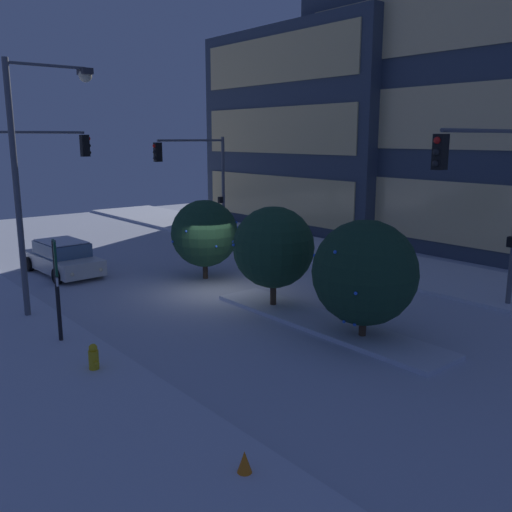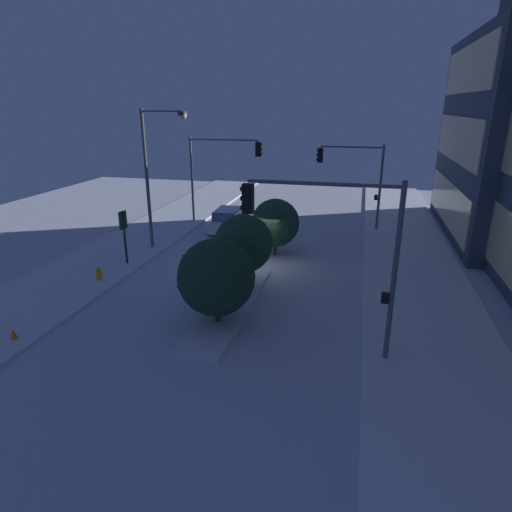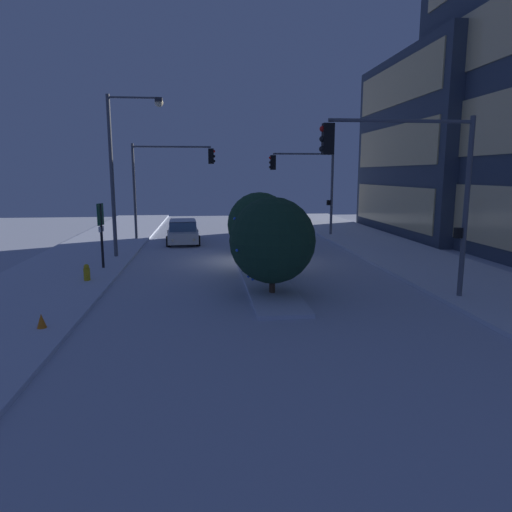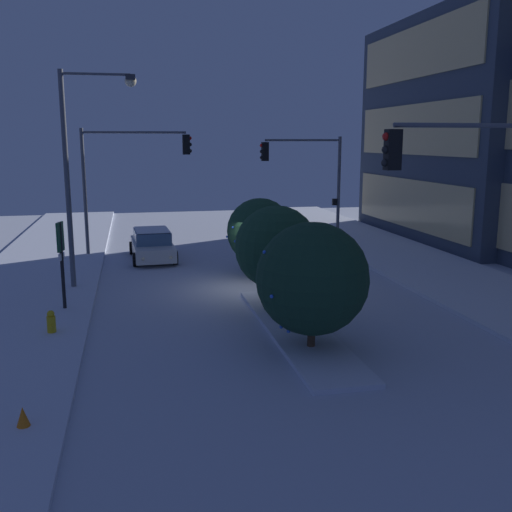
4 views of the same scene
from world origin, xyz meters
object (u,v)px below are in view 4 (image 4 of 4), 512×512
Objects in this scene: traffic_light_corner_near_left at (128,166)px; parking_info_sign at (61,255)px; decorated_tree_left_of_median at (312,279)px; decorated_tree_right_of_median at (260,231)px; car_near at (152,245)px; decorated_tree_median at (276,247)px; construction_cone at (23,420)px; traffic_light_corner_far_left at (309,171)px; street_lamp_arched at (85,151)px; fire_hydrant at (51,324)px; traffic_light_corner_far_right at (495,194)px.

traffic_light_corner_near_left is 10.43m from parking_info_sign.
decorated_tree_left_of_median is 1.07× the size of decorated_tree_right_of_median.
car_near is 10.62m from decorated_tree_median.
construction_cone is at bearing -44.12° from decorated_tree_median.
decorated_tree_right_of_median is (4.72, 4.41, 1.25)m from car_near.
street_lamp_arched is (7.59, -11.23, 1.25)m from traffic_light_corner_far_left.
traffic_light_corner_far_left is 7.34× the size of fire_hydrant.
traffic_light_corner_far_right is 2.04× the size of parking_info_sign.
traffic_light_corner_near_left is 19.04m from construction_cone.
decorated_tree_right_of_median is (-3.78, 7.70, -0.03)m from parking_info_sign.
traffic_light_corner_far_left reaches higher than parking_info_sign.
parking_info_sign is at bearing 41.66° from traffic_light_corner_far_left.
decorated_tree_median is 4.08m from decorated_tree_left_of_median.
traffic_light_corner_far_left is at bearing 163.18° from decorated_tree_left_of_median.
decorated_tree_median is at bearing 3.88° from parking_info_sign.
traffic_light_corner_near_left reaches higher than decorated_tree_left_of_median.
street_lamp_arched reaches higher than parking_info_sign.
car_near is 1.32× the size of decorated_tree_left_of_median.
fire_hydrant is at bearing -79.78° from decorated_tree_median.
car_near is 11.61m from fire_hydrant.
construction_cone is (11.62, -0.66, -5.10)m from street_lamp_arched.
car_near is at bearing 65.41° from street_lamp_arched.
decorated_tree_right_of_median reaches higher than parking_info_sign.
construction_cone is (2.03, -11.63, -4.12)m from traffic_light_corner_far_right.
traffic_light_corner_far_left is (-2.15, 8.68, 3.42)m from car_near.
traffic_light_corner_near_left is 2.05× the size of parking_info_sign.
traffic_light_corner_far_left is 1.77× the size of decorated_tree_right_of_median.
traffic_light_corner_far_right is at bearing 26.48° from car_near.
car_near is 1.32× the size of decorated_tree_median.
parking_info_sign is at bearing -29.15° from traffic_light_corner_far_right.
fire_hydrant is at bearing -78.36° from parking_info_sign.
decorated_tree_left_of_median is at bearing -0.17° from decorated_tree_median.
traffic_light_corner_far_left reaches higher than car_near.
traffic_light_corner_far_left is 16.85m from decorated_tree_left_of_median.
traffic_light_corner_far_right reaches higher than parking_info_sign.
parking_info_sign reaches higher than fire_hydrant.
construction_cone is at bearing -31.69° from decorated_tree_right_of_median.
traffic_light_corner_near_left reaches higher than traffic_light_corner_far_right.
traffic_light_corner_far_left is 0.72× the size of street_lamp_arched.
car_near is 1.42× the size of decorated_tree_right_of_median.
parking_info_sign is at bearing -23.95° from car_near.
traffic_light_corner_far_left is 1.65× the size of decorated_tree_median.
decorated_tree_left_of_median is 9.15m from decorated_tree_right_of_median.
decorated_tree_median is 5.10m from decorated_tree_right_of_median.
traffic_light_corner_far_right is 7.78× the size of fire_hydrant.
street_lamp_arched reaches higher than car_near.
parking_info_sign is (-6.53, -11.72, -2.40)m from traffic_light_corner_far_right.
parking_info_sign is 7.26m from decorated_tree_median.
traffic_light_corner_near_left reaches higher than car_near.
parking_info_sign is 0.85× the size of decorated_tree_left_of_median.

